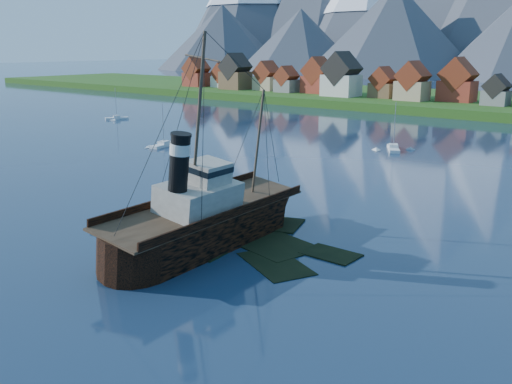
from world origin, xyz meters
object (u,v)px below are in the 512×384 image
Objects in this scene: sailboat_a at (164,145)px; sailboat_c at (393,149)px; sailboat_b at (117,119)px; tugboat_wreck at (213,216)px.

sailboat_a is 0.93× the size of sailboat_c.
sailboat_b is 0.93× the size of sailboat_c.
tugboat_wreck reaches higher than sailboat_c.
sailboat_b is (-48.29, 23.37, 0.01)m from sailboat_a.
sailboat_c is at bearing 32.74° from sailboat_b.
tugboat_wreck is at bearing -111.91° from sailboat_c.
tugboat_wreck reaches higher than sailboat_a.
sailboat_b reaches higher than sailboat_a.
sailboat_a is at bearing -177.22° from sailboat_c.
sailboat_c is (90.57, 5.45, 0.01)m from sailboat_b.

